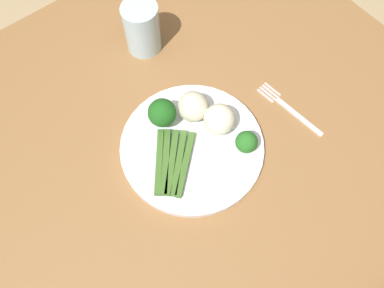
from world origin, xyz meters
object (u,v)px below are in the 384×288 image
object	(u,v)px
broccoli_back_right	(162,113)
cauliflower_near_fork	(193,107)
plate	(192,147)
water_glass	(142,28)
fork	(289,109)
broccoli_right	(246,142)
asparagus_bundle	(172,162)
dining_table	(160,167)
cauliflower_outer_edge	(219,119)

from	to	relation	value
broccoli_back_right	cauliflower_near_fork	size ratio (longest dim) A/B	1.12
plate	water_glass	xyz separation A→B (m)	(0.08, 0.27, 0.05)
fork	water_glass	size ratio (longest dim) A/B	1.44
broccoli_right	fork	xyz separation A→B (m)	(0.14, 0.01, -0.04)
asparagus_bundle	fork	distance (m)	0.27
dining_table	cauliflower_near_fork	world-z (taller)	cauliflower_near_fork
cauliflower_outer_edge	cauliflower_near_fork	bearing A→B (deg)	111.67
asparagus_bundle	broccoli_right	size ratio (longest dim) A/B	2.62
dining_table	cauliflower_outer_edge	bearing A→B (deg)	-21.69
broccoli_back_right	fork	distance (m)	0.27
plate	cauliflower_near_fork	xyz separation A→B (m)	(0.05, 0.05, 0.04)
plate	broccoli_right	bearing A→B (deg)	-43.26
plate	broccoli_right	distance (m)	0.11
broccoli_right	fork	distance (m)	0.15
dining_table	cauliflower_near_fork	size ratio (longest dim) A/B	19.71
cauliflower_near_fork	broccoli_back_right	bearing A→B (deg)	159.69
cauliflower_outer_edge	water_glass	world-z (taller)	water_glass
cauliflower_near_fork	broccoli_right	bearing A→B (deg)	-76.38
cauliflower_near_fork	cauliflower_outer_edge	bearing A→B (deg)	-68.33
plate	asparagus_bundle	xyz separation A→B (m)	(-0.05, -0.01, 0.01)
broccoli_back_right	cauliflower_near_fork	distance (m)	0.06
cauliflower_near_fork	plate	bearing A→B (deg)	-130.46
asparagus_bundle	cauliflower_outer_edge	distance (m)	0.12
fork	plate	bearing A→B (deg)	69.73
dining_table	broccoli_back_right	world-z (taller)	broccoli_back_right
cauliflower_near_fork	water_glass	distance (m)	0.22
asparagus_bundle	broccoli_right	world-z (taller)	broccoli_right
broccoli_right	water_glass	size ratio (longest dim) A/B	0.46
plate	cauliflower_near_fork	bearing A→B (deg)	49.54
water_glass	asparagus_bundle	bearing A→B (deg)	-115.36
dining_table	broccoli_back_right	size ratio (longest dim) A/B	17.63
dining_table	cauliflower_near_fork	distance (m)	0.18
broccoli_back_right	cauliflower_outer_edge	size ratio (longest dim) A/B	1.10
broccoli_back_right	fork	size ratio (longest dim) A/B	0.41
cauliflower_near_fork	cauliflower_outer_edge	size ratio (longest dim) A/B	0.99
dining_table	broccoli_right	size ratio (longest dim) A/B	23.01
broccoli_right	broccoli_back_right	bearing A→B (deg)	121.50
asparagus_bundle	plate	bearing A→B (deg)	-37.75
dining_table	broccoli_back_right	distance (m)	0.17
broccoli_right	cauliflower_near_fork	size ratio (longest dim) A/B	0.86
plate	broccoli_right	size ratio (longest dim) A/B	5.39
plate	cauliflower_outer_edge	size ratio (longest dim) A/B	4.55
dining_table	cauliflower_outer_edge	distance (m)	0.20
broccoli_back_right	fork	xyz separation A→B (m)	(0.23, -0.13, -0.05)
plate	fork	world-z (taller)	plate
fork	water_glass	distance (m)	0.36
cauliflower_outer_edge	fork	distance (m)	0.16
fork	dining_table	bearing A→B (deg)	63.60
asparagus_bundle	broccoli_back_right	world-z (taller)	broccoli_back_right
broccoli_right	asparagus_bundle	bearing A→B (deg)	153.85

